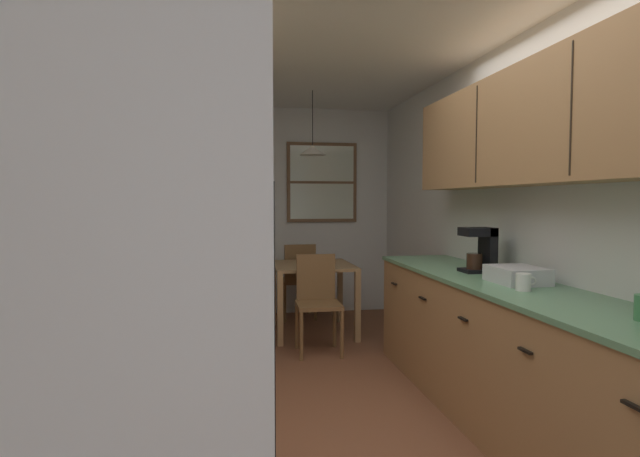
{
  "coord_description": "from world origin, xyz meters",
  "views": [
    {
      "loc": [
        -0.66,
        -2.6,
        1.4
      ],
      "look_at": [
        0.04,
        1.39,
        1.18
      ],
      "focal_mm": 28.13,
      "sensor_mm": 36.0,
      "label": 1
    }
  ],
  "objects_px": {
    "storage_canister": "(166,284)",
    "mug_by_coffeemaker": "(524,282)",
    "coffee_maker": "(481,249)",
    "table_serving_bowl": "(312,261)",
    "refrigerator": "(121,393)",
    "dish_rack": "(517,275)",
    "microwave_over_range": "(112,129)",
    "dining_chair_near": "(318,298)",
    "trash_bin": "(229,323)",
    "stove_range": "(149,436)",
    "dining_table": "(313,275)",
    "dining_chair_far": "(298,277)"
  },
  "relations": [
    {
      "from": "refrigerator",
      "to": "coffee_maker",
      "type": "distance_m",
      "value": 2.82
    },
    {
      "from": "microwave_over_range",
      "to": "mug_by_coffeemaker",
      "type": "bearing_deg",
      "value": 14.35
    },
    {
      "from": "refrigerator",
      "to": "trash_bin",
      "type": "distance_m",
      "value": 3.41
    },
    {
      "from": "refrigerator",
      "to": "coffee_maker",
      "type": "xyz_separation_m",
      "value": [
        2.01,
        1.97,
        0.15
      ]
    },
    {
      "from": "dining_table",
      "to": "dish_rack",
      "type": "relative_size",
      "value": 2.59
    },
    {
      "from": "refrigerator",
      "to": "dining_chair_far",
      "type": "height_order",
      "value": "refrigerator"
    },
    {
      "from": "microwave_over_range",
      "to": "dining_chair_near",
      "type": "xyz_separation_m",
      "value": [
        1.22,
        2.53,
        -1.18
      ]
    },
    {
      "from": "dining_chair_near",
      "to": "stove_range",
      "type": "bearing_deg",
      "value": -113.63
    },
    {
      "from": "mug_by_coffeemaker",
      "to": "dish_rack",
      "type": "bearing_deg",
      "value": 65.79
    },
    {
      "from": "mug_by_coffeemaker",
      "to": "trash_bin",
      "type": "bearing_deg",
      "value": 128.12
    },
    {
      "from": "table_serving_bowl",
      "to": "mug_by_coffeemaker",
      "type": "bearing_deg",
      "value": -74.12
    },
    {
      "from": "dining_table",
      "to": "table_serving_bowl",
      "type": "xyz_separation_m",
      "value": [
        0.0,
        0.06,
        0.15
      ]
    },
    {
      "from": "dining_table",
      "to": "mug_by_coffeemaker",
      "type": "relative_size",
      "value": 7.41
    },
    {
      "from": "refrigerator",
      "to": "storage_canister",
      "type": "relative_size",
      "value": 11.62
    },
    {
      "from": "stove_range",
      "to": "coffee_maker",
      "type": "relative_size",
      "value": 3.47
    },
    {
      "from": "microwave_over_range",
      "to": "storage_canister",
      "type": "relative_size",
      "value": 3.87
    },
    {
      "from": "refrigerator",
      "to": "dining_chair_far",
      "type": "distance_m",
      "value": 4.68
    },
    {
      "from": "trash_bin",
      "to": "dish_rack",
      "type": "height_order",
      "value": "dish_rack"
    },
    {
      "from": "dining_chair_near",
      "to": "trash_bin",
      "type": "xyz_separation_m",
      "value": [
        -0.81,
        0.09,
        -0.22
      ]
    },
    {
      "from": "refrigerator",
      "to": "dining_table",
      "type": "relative_size",
      "value": 2.09
    },
    {
      "from": "dining_chair_far",
      "to": "trash_bin",
      "type": "xyz_separation_m",
      "value": [
        -0.8,
        -1.2,
        -0.22
      ]
    },
    {
      "from": "refrigerator",
      "to": "storage_canister",
      "type": "distance_m",
      "value": 1.35
    },
    {
      "from": "table_serving_bowl",
      "to": "coffee_maker",
      "type": "bearing_deg",
      "value": -65.57
    },
    {
      "from": "refrigerator",
      "to": "trash_bin",
      "type": "relative_size",
      "value": 3.3
    },
    {
      "from": "storage_canister",
      "to": "table_serving_bowl",
      "type": "relative_size",
      "value": 0.92
    },
    {
      "from": "dining_chair_near",
      "to": "trash_bin",
      "type": "height_order",
      "value": "dining_chair_near"
    },
    {
      "from": "storage_canister",
      "to": "mug_by_coffeemaker",
      "type": "bearing_deg",
      "value": -3.0
    },
    {
      "from": "stove_range",
      "to": "dining_chair_far",
      "type": "relative_size",
      "value": 1.22
    },
    {
      "from": "dining_table",
      "to": "stove_range",
      "type": "bearing_deg",
      "value": -110.13
    },
    {
      "from": "trash_bin",
      "to": "mug_by_coffeemaker",
      "type": "bearing_deg",
      "value": -51.88
    },
    {
      "from": "stove_range",
      "to": "storage_canister",
      "type": "height_order",
      "value": "stove_range"
    },
    {
      "from": "dining_chair_near",
      "to": "dining_table",
      "type": "bearing_deg",
      "value": 84.87
    },
    {
      "from": "microwave_over_range",
      "to": "stove_range",
      "type": "bearing_deg",
      "value": -0.03
    },
    {
      "from": "table_serving_bowl",
      "to": "dish_rack",
      "type": "bearing_deg",
      "value": -70.22
    },
    {
      "from": "microwave_over_range",
      "to": "dining_table",
      "type": "distance_m",
      "value": 3.58
    },
    {
      "from": "refrigerator",
      "to": "dining_table",
      "type": "bearing_deg",
      "value": 74.05
    },
    {
      "from": "trash_bin",
      "to": "microwave_over_range",
      "type": "bearing_deg",
      "value": -98.85
    },
    {
      "from": "refrigerator",
      "to": "dish_rack",
      "type": "distance_m",
      "value": 2.5
    },
    {
      "from": "microwave_over_range",
      "to": "dining_chair_near",
      "type": "relative_size",
      "value": 0.68
    },
    {
      "from": "dining_chair_near",
      "to": "trash_bin",
      "type": "relative_size",
      "value": 1.62
    },
    {
      "from": "mug_by_coffeemaker",
      "to": "microwave_over_range",
      "type": "bearing_deg",
      "value": -165.65
    },
    {
      "from": "coffee_maker",
      "to": "table_serving_bowl",
      "type": "distance_m",
      "value": 2.19
    },
    {
      "from": "dining_chair_far",
      "to": "table_serving_bowl",
      "type": "relative_size",
      "value": 5.21
    },
    {
      "from": "storage_canister",
      "to": "dish_rack",
      "type": "relative_size",
      "value": 0.47
    },
    {
      "from": "stove_range",
      "to": "dish_rack",
      "type": "relative_size",
      "value": 3.24
    },
    {
      "from": "dining_table",
      "to": "mug_by_coffeemaker",
      "type": "height_order",
      "value": "mug_by_coffeemaker"
    },
    {
      "from": "stove_range",
      "to": "dining_chair_near",
      "type": "relative_size",
      "value": 1.22
    },
    {
      "from": "coffee_maker",
      "to": "dish_rack",
      "type": "bearing_deg",
      "value": -91.73
    },
    {
      "from": "microwave_over_range",
      "to": "dish_rack",
      "type": "xyz_separation_m",
      "value": [
        2.16,
        0.78,
        -0.73
      ]
    },
    {
      "from": "coffee_maker",
      "to": "dining_chair_near",
      "type": "bearing_deg",
      "value": 127.04
    }
  ]
}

